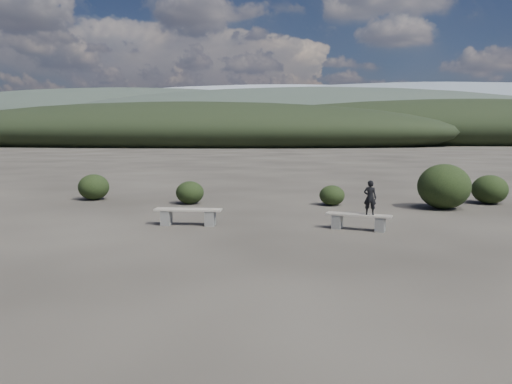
# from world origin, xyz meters

# --- Properties ---
(ground) EXTENTS (1200.00, 1200.00, 0.00)m
(ground) POSITION_xyz_m (0.00, 0.00, 0.00)
(ground) COLOR #2B2721
(ground) RESTS_ON ground
(bench_left) EXTENTS (1.91, 0.40, 0.48)m
(bench_left) POSITION_xyz_m (-2.84, 4.50, 0.29)
(bench_left) COLOR #65635E
(bench_left) RESTS_ON ground
(bench_right) EXTENTS (1.78, 0.86, 0.44)m
(bench_right) POSITION_xyz_m (1.92, 4.26, 0.27)
(bench_right) COLOR #65635E
(bench_right) RESTS_ON ground
(seated_person) EXTENTS (0.38, 0.29, 0.93)m
(seated_person) POSITION_xyz_m (2.20, 4.18, 0.90)
(seated_person) COLOR black
(seated_person) RESTS_ON bench_right
(shrub_a) EXTENTS (1.03, 1.03, 0.85)m
(shrub_a) POSITION_xyz_m (-3.78, 8.73, 0.42)
(shrub_a) COLOR black
(shrub_a) RESTS_ON ground
(shrub_c) EXTENTS (0.92, 0.92, 0.73)m
(shrub_c) POSITION_xyz_m (1.45, 8.86, 0.37)
(shrub_c) COLOR black
(shrub_c) RESTS_ON ground
(shrub_d) EXTENTS (1.78, 1.78, 1.56)m
(shrub_d) POSITION_xyz_m (5.25, 8.41, 0.78)
(shrub_d) COLOR black
(shrub_d) RESTS_ON ground
(shrub_e) EXTENTS (1.29, 1.29, 1.07)m
(shrub_e) POSITION_xyz_m (7.29, 9.85, 0.54)
(shrub_e) COLOR black
(shrub_e) RESTS_ON ground
(shrub_f) EXTENTS (1.19, 1.19, 1.01)m
(shrub_f) POSITION_xyz_m (-7.80, 9.47, 0.50)
(shrub_f) COLOR black
(shrub_f) RESTS_ON ground
(mountain_ridges) EXTENTS (500.00, 400.00, 56.00)m
(mountain_ridges) POSITION_xyz_m (-7.48, 339.06, 10.84)
(mountain_ridges) COLOR black
(mountain_ridges) RESTS_ON ground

